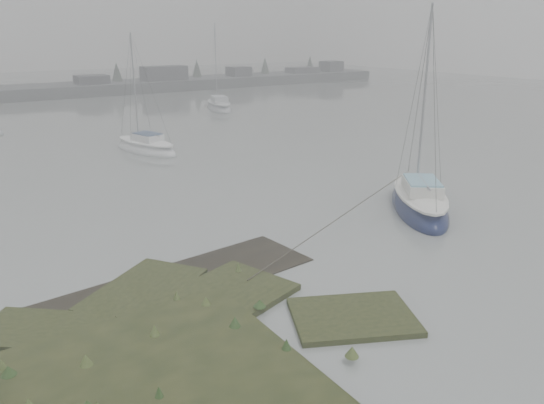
# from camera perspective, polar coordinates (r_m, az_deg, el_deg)

# --- Properties ---
(ground) EXTENTS (160.00, 160.00, 0.00)m
(ground) POSITION_cam_1_polar(r_m,az_deg,el_deg) (42.35, -20.55, 5.91)
(ground) COLOR slate
(ground) RESTS_ON ground
(far_shoreline) EXTENTS (60.00, 8.00, 4.15)m
(far_shoreline) POSITION_cam_1_polar(r_m,az_deg,el_deg) (81.18, -7.14, 12.78)
(far_shoreline) COLOR #4C4F51
(far_shoreline) RESTS_ON ground
(sailboat_main) EXTENTS (6.09, 6.98, 9.91)m
(sailboat_main) POSITION_cam_1_polar(r_m,az_deg,el_deg) (25.80, 15.55, -0.12)
(sailboat_main) COLOR #0D153C
(sailboat_main) RESTS_ON ground
(sailboat_white) EXTENTS (3.58, 6.38, 8.55)m
(sailboat_white) POSITION_cam_1_polar(r_m,az_deg,el_deg) (37.96, -13.40, 5.69)
(sailboat_white) COLOR white
(sailboat_white) RESTS_ON ground
(sailboat_far_b) EXTENTS (3.86, 7.02, 9.43)m
(sailboat_far_b) POSITION_cam_1_polar(r_m,az_deg,el_deg) (57.28, -5.72, 10.14)
(sailboat_far_b) COLOR #B3B8BD
(sailboat_far_b) RESTS_ON ground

